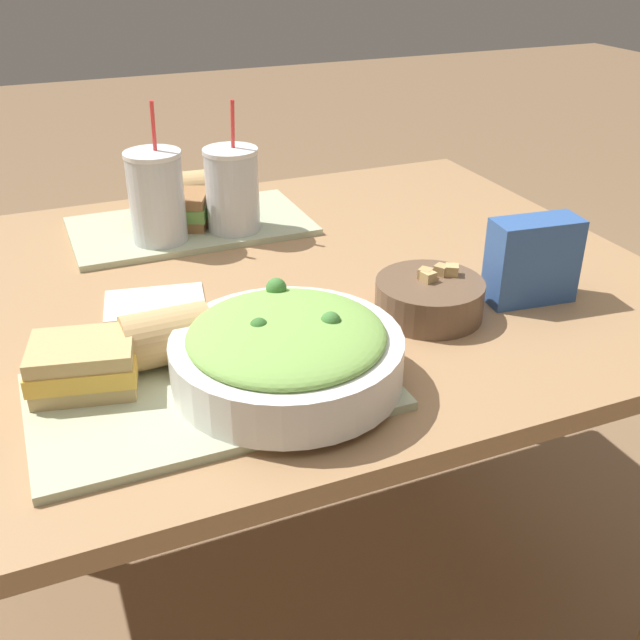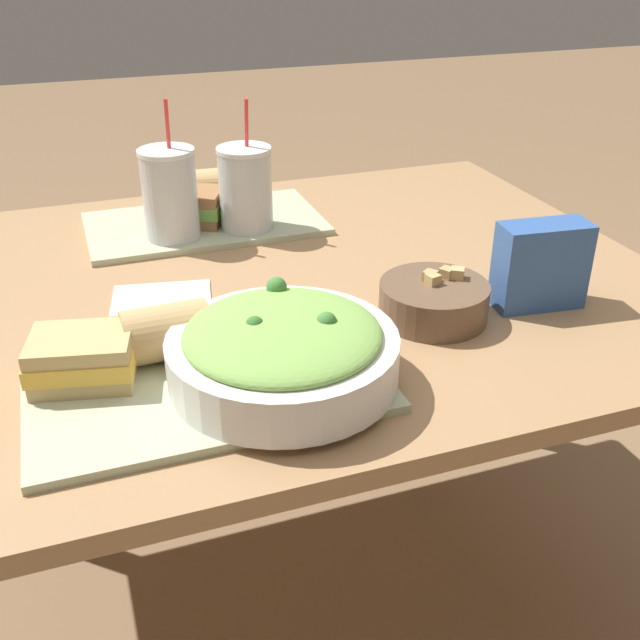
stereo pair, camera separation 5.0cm
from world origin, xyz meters
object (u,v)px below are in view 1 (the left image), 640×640
(sandwich_far, at_px, (173,209))
(drink_cup_dark, at_px, (157,200))
(baguette_near, at_px, (169,336))
(chip_bag, at_px, (532,260))
(soup_bowl, at_px, (429,297))
(sandwich_near, at_px, (84,365))
(baguette_far, at_px, (191,190))
(salad_bowl, at_px, (287,351))
(napkin_folded, at_px, (155,302))
(drink_cup_red, at_px, (232,192))

(sandwich_far, xyz_separation_m, drink_cup_dark, (-0.04, -0.07, 0.05))
(baguette_near, xyz_separation_m, chip_bag, (0.57, -0.01, 0.02))
(soup_bowl, xyz_separation_m, sandwich_near, (-0.51, -0.02, 0.01))
(baguette_far, relative_size, drink_cup_dark, 0.37)
(sandwich_near, distance_m, chip_bag, 0.69)
(soup_bowl, relative_size, chip_bag, 1.15)
(salad_bowl, xyz_separation_m, napkin_folded, (-0.11, 0.31, -0.05))
(baguette_near, xyz_separation_m, sandwich_far, (0.12, 0.50, -0.01))
(baguette_far, bearing_deg, soup_bowl, -154.97)
(baguette_far, height_order, drink_cup_dark, drink_cup_dark)
(sandwich_far, bearing_deg, baguette_near, -78.96)
(soup_bowl, xyz_separation_m, drink_cup_dark, (-0.32, 0.43, 0.06))
(baguette_far, height_order, drink_cup_red, drink_cup_red)
(soup_bowl, distance_m, chip_bag, 0.18)
(baguette_far, bearing_deg, chip_bag, -142.34)
(sandwich_far, relative_size, napkin_folded, 0.96)
(sandwich_far, distance_m, baguette_far, 0.10)
(napkin_folded, bearing_deg, sandwich_near, -120.39)
(chip_bag, bearing_deg, napkin_folded, 164.79)
(salad_bowl, relative_size, drink_cup_red, 1.22)
(soup_bowl, xyz_separation_m, sandwich_far, (-0.28, 0.50, 0.01))
(salad_bowl, bearing_deg, drink_cup_dark, 95.39)
(baguette_far, xyz_separation_m, drink_cup_dark, (-0.10, -0.15, 0.04))
(baguette_near, height_order, baguette_far, same)
(drink_cup_red, bearing_deg, sandwich_near, -126.44)
(chip_bag, relative_size, napkin_folded, 0.83)
(salad_bowl, bearing_deg, chip_bag, 11.51)
(baguette_near, relative_size, napkin_folded, 0.67)
(napkin_folded, bearing_deg, drink_cup_dark, 75.18)
(salad_bowl, xyz_separation_m, baguette_far, (0.05, 0.68, -0.01))
(napkin_folded, bearing_deg, drink_cup_red, 48.37)
(soup_bowl, relative_size, sandwich_near, 1.10)
(salad_bowl, height_order, sandwich_far, salad_bowl)
(salad_bowl, relative_size, sandwich_near, 1.98)
(baguette_near, relative_size, drink_cup_red, 0.47)
(baguette_far, bearing_deg, salad_bowl, -179.99)
(baguette_near, distance_m, napkin_folded, 0.21)
(baguette_far, bearing_deg, sandwich_near, 158.20)
(drink_cup_dark, xyz_separation_m, chip_bag, (0.49, -0.44, -0.02))
(salad_bowl, distance_m, chip_bag, 0.45)
(soup_bowl, distance_m, drink_cup_red, 0.47)
(drink_cup_dark, bearing_deg, salad_bowl, -84.61)
(baguette_far, xyz_separation_m, drink_cup_red, (0.05, -0.15, 0.04))
(salad_bowl, xyz_separation_m, sandwich_far, (-0.01, 0.60, -0.01))
(sandwich_near, distance_m, drink_cup_red, 0.56)
(drink_cup_red, bearing_deg, salad_bowl, -99.67)
(drink_cup_dark, relative_size, chip_bag, 1.77)
(sandwich_far, xyz_separation_m, chip_bag, (0.45, -0.51, 0.02))
(chip_bag, bearing_deg, soup_bowl, -178.65)
(sandwich_far, distance_m, napkin_folded, 0.31)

